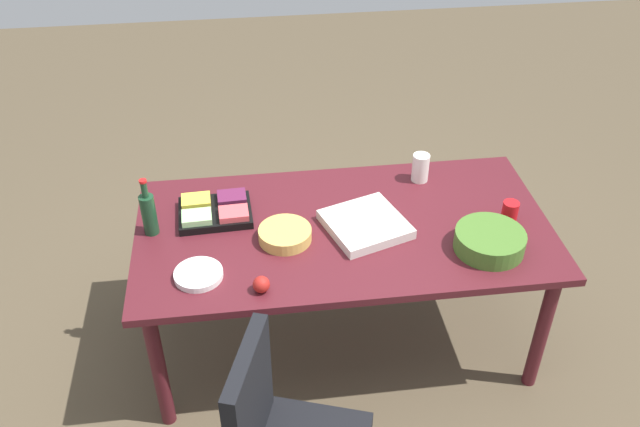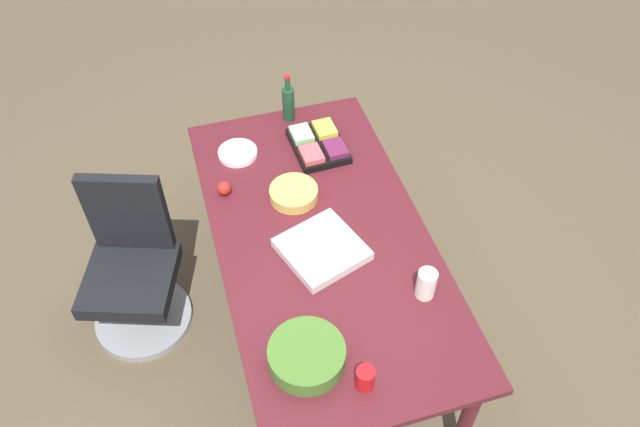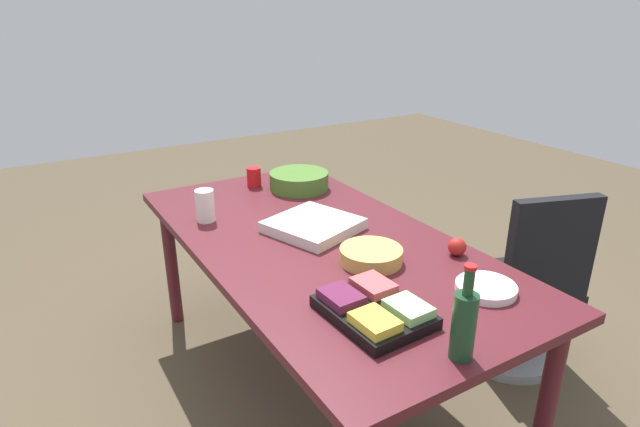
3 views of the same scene
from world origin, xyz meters
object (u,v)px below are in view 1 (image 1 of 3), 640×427
conference_table (343,239)px  paper_plate_stack (198,274)px  salad_bowl (490,241)px  chip_bowl (285,234)px  mayo_jar (420,168)px  pizza_box (365,224)px  apple_red (261,284)px  fruit_platter (215,211)px  wine_bottle (149,213)px  red_solo_cup (510,212)px

conference_table → paper_plate_stack: size_ratio=9.27×
salad_bowl → chip_bowl: salad_bowl is taller
conference_table → mayo_jar: size_ratio=13.12×
pizza_box → chip_bowl: bearing=166.4°
conference_table → pizza_box: (0.10, -0.03, 0.10)m
conference_table → paper_plate_stack: paper_plate_stack is taller
salad_bowl → chip_bowl: size_ratio=1.29×
chip_bowl → paper_plate_stack: 0.46m
paper_plate_stack → apple_red: apple_red is taller
salad_bowl → fruit_platter: salad_bowl is taller
pizza_box → fruit_platter: (-0.73, 0.19, 0.01)m
salad_bowl → pizza_box: size_ratio=0.92×
mayo_jar → chip_bowl: bearing=-151.2°
conference_table → fruit_platter: (-0.63, 0.17, 0.11)m
pizza_box → fruit_platter: fruit_platter is taller
fruit_platter → paper_plate_stack: (-0.08, -0.45, -0.02)m
conference_table → paper_plate_stack: (-0.70, -0.28, 0.09)m
paper_plate_stack → mayo_jar: bearing=28.5°
paper_plate_stack → wine_bottle: 0.44m
mayo_jar → fruit_platter: mayo_jar is taller
chip_bowl → red_solo_cup: 1.12m
conference_table → wine_bottle: bearing=175.5°
conference_table → salad_bowl: 0.71m
chip_bowl → fruit_platter: size_ratio=0.69×
mayo_jar → red_solo_cup: bearing=-49.7°
red_solo_cup → conference_table: bearing=175.9°
conference_table → pizza_box: bearing=-15.8°
salad_bowl → paper_plate_stack: 1.35m
wine_bottle → salad_bowl: bearing=-11.8°
wine_bottle → red_solo_cup: bearing=-4.3°
conference_table → chip_bowl: (-0.30, -0.07, 0.11)m
fruit_platter → wine_bottle: size_ratio=1.21×
salad_bowl → pizza_box: bearing=157.3°
chip_bowl → mayo_jar: 0.87m
salad_bowl → apple_red: 1.09m
mayo_jar → paper_plate_stack: (-1.17, -0.64, -0.06)m
chip_bowl → apple_red: apple_red is taller
salad_bowl → wine_bottle: 1.62m
wine_bottle → paper_plate_stack: bearing=-57.2°
conference_table → chip_bowl: 0.32m
pizza_box → paper_plate_stack: size_ratio=1.64×
chip_bowl → apple_red: bearing=-111.1°
mayo_jar → paper_plate_stack: bearing=-151.5°
pizza_box → paper_plate_stack: pizza_box is taller
pizza_box → apple_red: apple_red is taller
conference_table → fruit_platter: 0.66m
mayo_jar → apple_red: (-0.90, -0.76, -0.04)m
conference_table → wine_bottle: size_ratio=6.66×
pizza_box → wine_bottle: bearing=155.5°
wine_bottle → apple_red: wine_bottle is taller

